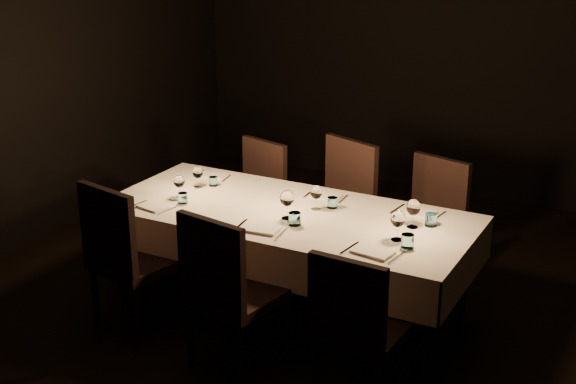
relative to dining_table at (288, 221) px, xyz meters
The scene contains 14 objects.
room 0.81m from the dining_table, ahead, with size 5.01×6.01×3.01m.
dining_table is the anchor object (origin of this frame).
chair_near_left 1.10m from the dining_table, 138.02° to the right, with size 0.60×0.60×1.05m.
place_setting_near_left 0.84m from the dining_table, 164.84° to the right, with size 0.32×0.39×0.17m.
chair_near_center 0.84m from the dining_table, 88.39° to the right, with size 0.57×0.57×1.03m.
place_setting_near_center 0.27m from the dining_table, 73.90° to the right, with size 0.37×0.42×0.20m.
chair_near_right 1.20m from the dining_table, 43.66° to the right, with size 0.49×0.49×0.96m.
place_setting_near_right 0.88m from the dining_table, 14.58° to the right, with size 0.36×0.42×0.20m.
chair_far_left 1.04m from the dining_table, 133.07° to the left, with size 0.56×0.56×0.95m.
place_setting_far_left 0.85m from the dining_table, 164.94° to the left, with size 0.30×0.39×0.16m.
chair_far_center 0.75m from the dining_table, 87.04° to the left, with size 0.65×0.65×1.06m.
place_setting_far_center 0.30m from the dining_table, 54.05° to the left, with size 0.32×0.40×0.17m.
chair_far_right 1.14m from the dining_table, 49.79° to the left, with size 0.58×0.58×0.98m.
place_setting_far_right 0.89m from the dining_table, 14.34° to the left, with size 0.36×0.41×0.19m.
Camera 1 is at (2.38, -4.48, 2.72)m, focal length 50.00 mm.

